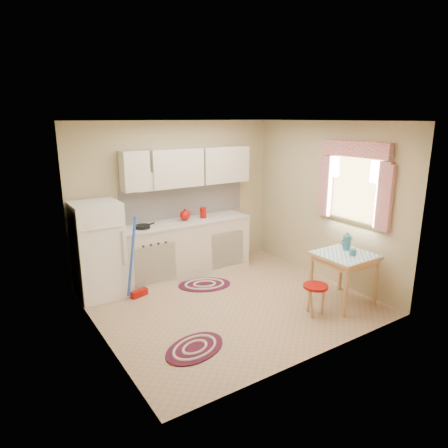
{
  "coord_description": "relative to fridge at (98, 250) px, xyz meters",
  "views": [
    {
      "loc": [
        -2.92,
        -4.29,
        2.54
      ],
      "look_at": [
        0.04,
        0.25,
        1.09
      ],
      "focal_mm": 32.0,
      "sensor_mm": 36.0,
      "label": 1
    }
  ],
  "objects": [
    {
      "name": "rug_left",
      "position": [
        0.46,
        -2.0,
        -0.69
      ],
      "size": [
        0.91,
        0.75,
        0.02
      ],
      "primitive_type": null,
      "rotation": [
        0.0,
        0.0,
        0.33
      ],
      "color": "#670B0C",
      "rests_on": "ground"
    },
    {
      "name": "red_canister",
      "position": [
        1.78,
        0.05,
        0.3
      ],
      "size": [
        0.11,
        0.11,
        0.16
      ],
      "primitive_type": "cylinder",
      "rotation": [
        0.0,
        0.0,
        0.06
      ],
      "color": "#910A05",
      "rests_on": "countertop"
    },
    {
      "name": "rug_center",
      "position": [
        1.45,
        -0.52,
        -0.69
      ],
      "size": [
        0.96,
        0.82,
        0.02
      ],
      "primitive_type": null,
      "rotation": [
        0.0,
        0.0,
        -0.39
      ],
      "color": "#670B0C",
      "rests_on": "ground"
    },
    {
      "name": "table",
      "position": [
        2.78,
        -2.1,
        -0.34
      ],
      "size": [
        0.72,
        0.72,
        0.72
      ],
      "primitive_type": "cube",
      "color": "tan",
      "rests_on": "ground"
    },
    {
      "name": "fridge",
      "position": [
        0.0,
        0.0,
        0.0
      ],
      "size": [
        0.65,
        0.6,
        1.4
      ],
      "primitive_type": "cube",
      "color": "white",
      "rests_on": "ground"
    },
    {
      "name": "countertop",
      "position": [
        1.39,
        0.05,
        0.2
      ],
      "size": [
        2.27,
        0.62,
        0.04
      ],
      "primitive_type": "cube",
      "color": "#B5B2AC",
      "rests_on": "base_cabinets"
    },
    {
      "name": "coffee_pot",
      "position": [
        2.94,
        -1.98,
        0.16
      ],
      "size": [
        0.16,
        0.15,
        0.28
      ],
      "primitive_type": null,
      "rotation": [
        0.0,
        0.0,
        -0.24
      ],
      "color": "#28617B",
      "rests_on": "table"
    },
    {
      "name": "mug",
      "position": [
        2.81,
        -2.2,
        0.07
      ],
      "size": [
        0.09,
        0.09,
        0.1
      ],
      "primitive_type": "cylinder",
      "rotation": [
        0.0,
        0.0,
        0.01
      ],
      "color": "#28617B",
      "rests_on": "table"
    },
    {
      "name": "base_cabinets",
      "position": [
        1.39,
        0.05,
        -0.26
      ],
      "size": [
        2.25,
        0.6,
        0.88
      ],
      "primitive_type": "cube",
      "color": "beige",
      "rests_on": "ground"
    },
    {
      "name": "frying_pan",
      "position": [
        0.69,
        0.0,
        0.24
      ],
      "size": [
        0.3,
        0.3,
        0.05
      ],
      "primitive_type": "cylinder",
      "rotation": [
        0.0,
        0.0,
        0.4
      ],
      "color": "black",
      "rests_on": "countertop"
    },
    {
      "name": "stool",
      "position": [
        2.19,
        -2.15,
        -0.49
      ],
      "size": [
        0.37,
        0.37,
        0.42
      ],
      "primitive_type": "cylinder",
      "rotation": [
        0.0,
        0.0,
        -0.16
      ],
      "color": "#910A05",
      "rests_on": "ground"
    },
    {
      "name": "red_kettle",
      "position": [
        1.44,
        0.05,
        0.31
      ],
      "size": [
        0.24,
        0.23,
        0.19
      ],
      "primitive_type": null,
      "rotation": [
        0.0,
        0.0,
        0.41
      ],
      "color": "#910A05",
      "rests_on": "countertop"
    },
    {
      "name": "room_shell",
      "position": [
        1.62,
        -1.01,
        0.9
      ],
      "size": [
        3.64,
        3.6,
        2.52
      ],
      "color": "tan",
      "rests_on": "ground"
    },
    {
      "name": "broom",
      "position": [
        0.45,
        -0.35,
        -0.1
      ],
      "size": [
        0.3,
        0.19,
        1.2
      ],
      "primitive_type": null,
      "rotation": [
        0.0,
        0.0,
        0.28
      ],
      "color": "blue",
      "rests_on": "ground"
    }
  ]
}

